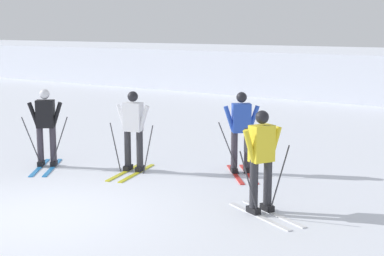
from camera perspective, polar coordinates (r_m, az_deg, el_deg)
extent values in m
plane|color=silver|center=(9.94, -14.37, -8.22)|extent=(120.00, 120.00, 0.00)
cube|color=red|center=(12.22, 5.54, -4.49)|extent=(1.11, 1.27, 0.02)
cube|color=red|center=(12.17, 4.25, -4.54)|extent=(1.11, 1.27, 0.02)
cube|color=black|center=(12.35, 5.41, -4.05)|extent=(0.26, 0.28, 0.10)
cube|color=black|center=(12.30, 4.12, -4.09)|extent=(0.26, 0.28, 0.10)
cylinder|color=#38333D|center=(12.25, 5.44, -1.89)|extent=(0.14, 0.14, 0.85)
cylinder|color=#38333D|center=(12.19, 4.15, -1.93)|extent=(0.14, 0.14, 0.85)
cube|color=#284CB7|center=(12.11, 4.84, 0.99)|extent=(0.44, 0.43, 0.60)
cylinder|color=#284CB7|center=(12.14, 6.02, 0.93)|extent=(0.25, 0.23, 0.55)
cylinder|color=#284CB7|center=(12.04, 3.69, 0.90)|extent=(0.25, 0.23, 0.55)
sphere|color=black|center=(12.05, 4.87, 3.01)|extent=(0.22, 0.22, 0.22)
cylinder|color=#38383D|center=(12.18, 6.14, -1.94)|extent=(0.37, 0.32, 1.11)
cylinder|color=#38383D|center=(12.07, 3.63, -2.00)|extent=(0.37, 0.32, 1.11)
cube|color=#237AC6|center=(13.07, -13.47, -3.77)|extent=(1.00, 1.35, 0.02)
cube|color=#237AC6|center=(13.14, -14.66, -3.76)|extent=(1.00, 1.35, 0.02)
cube|color=black|center=(13.20, -13.34, -3.37)|extent=(0.25, 0.28, 0.10)
cube|color=black|center=(13.27, -14.52, -3.35)|extent=(0.25, 0.28, 0.10)
cylinder|color=#38333D|center=(13.10, -13.42, -1.34)|extent=(0.14, 0.14, 0.85)
cylinder|color=#38333D|center=(13.17, -14.61, -1.34)|extent=(0.14, 0.14, 0.85)
cube|color=black|center=(13.03, -14.13, 1.35)|extent=(0.45, 0.42, 0.60)
cylinder|color=black|center=(12.96, -13.07, 1.30)|extent=(0.26, 0.22, 0.55)
cylinder|color=black|center=(13.07, -15.22, 1.28)|extent=(0.26, 0.22, 0.55)
sphere|color=silver|center=(12.98, -14.21, 3.23)|extent=(0.22, 0.22, 0.22)
cylinder|color=#38383D|center=(12.97, -12.85, -1.37)|extent=(0.35, 0.26, 1.12)
cylinder|color=#38383D|center=(13.11, -15.37, -1.37)|extent=(0.35, 0.26, 1.12)
cube|color=gold|center=(12.30, -5.39, -4.40)|extent=(0.49, 1.57, 0.02)
cube|color=gold|center=(12.42, -6.56, -4.28)|extent=(0.49, 1.57, 0.02)
cube|color=black|center=(12.41, -5.10, -3.97)|extent=(0.18, 0.28, 0.10)
cube|color=black|center=(12.53, -6.26, -3.86)|extent=(0.18, 0.28, 0.10)
cylinder|color=#2D2D33|center=(12.31, -5.13, -1.83)|extent=(0.14, 0.14, 0.85)
cylinder|color=#2D2D33|center=(12.43, -6.30, -1.73)|extent=(0.14, 0.14, 0.85)
cube|color=white|center=(12.26, -5.77, 1.08)|extent=(0.43, 0.33, 0.60)
cylinder|color=white|center=(12.14, -4.75, 0.95)|extent=(0.27, 0.15, 0.55)
cylinder|color=white|center=(12.35, -6.86, 1.07)|extent=(0.27, 0.15, 0.55)
sphere|color=black|center=(12.20, -5.81, 3.08)|extent=(0.22, 0.22, 0.22)
cylinder|color=#38383D|center=(12.13, -4.31, -2.12)|extent=(0.24, 0.08, 1.04)
cylinder|color=#38383D|center=(12.45, -7.49, -1.87)|extent=(0.24, 0.08, 1.04)
cube|color=silver|center=(9.76, 7.87, -8.26)|extent=(1.48, 0.78, 0.02)
cube|color=silver|center=(9.60, 6.53, -8.55)|extent=(1.48, 0.78, 0.02)
cube|color=black|center=(9.86, 7.35, -7.71)|extent=(0.29, 0.22, 0.10)
cube|color=black|center=(9.70, 6.01, -7.98)|extent=(0.29, 0.22, 0.10)
cylinder|color=#2D2D33|center=(9.72, 7.41, -5.04)|extent=(0.14, 0.14, 0.85)
cylinder|color=#2D2D33|center=(9.56, 6.06, -5.27)|extent=(0.14, 0.14, 0.85)
cube|color=yellow|center=(9.50, 6.82, -1.51)|extent=(0.38, 0.45, 0.60)
cylinder|color=yellow|center=(9.64, 8.08, -1.45)|extent=(0.19, 0.27, 0.55)
cylinder|color=yellow|center=(9.34, 5.66, -1.76)|extent=(0.19, 0.27, 0.55)
sphere|color=black|center=(9.43, 6.87, 1.06)|extent=(0.22, 0.22, 0.22)
cylinder|color=#38383D|center=(9.74, 8.53, -4.98)|extent=(0.20, 0.37, 1.12)
cylinder|color=#38383D|center=(9.39, 5.62, -5.48)|extent=(0.20, 0.37, 1.12)
cube|color=#232328|center=(9.66, 6.08, -1.18)|extent=(0.28, 0.33, 0.40)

